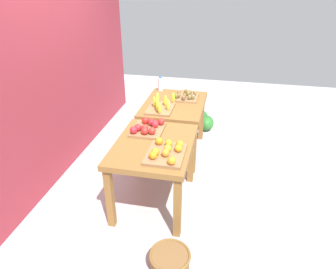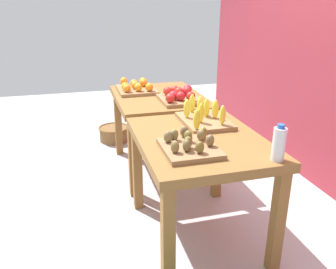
{
  "view_description": "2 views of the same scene",
  "coord_description": "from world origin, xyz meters",
  "views": [
    {
      "loc": [
        -3.24,
        -0.71,
        2.34
      ],
      "look_at": [
        0.02,
        -0.03,
        0.56
      ],
      "focal_mm": 32.93,
      "sensor_mm": 36.0,
      "label": 1
    },
    {
      "loc": [
        2.54,
        -0.76,
        1.58
      ],
      "look_at": [
        -0.07,
        -0.04,
        0.54
      ],
      "focal_mm": 37.22,
      "sensor_mm": 36.0,
      "label": 2
    }
  ],
  "objects": [
    {
      "name": "kiwi_bin",
      "position": [
        0.75,
        -0.13,
        0.79
      ],
      "size": [
        0.36,
        0.32,
        0.1
      ],
      "color": "olive",
      "rests_on": "display_table_right"
    },
    {
      "name": "display_table_right",
      "position": [
        0.56,
        0.0,
        0.64
      ],
      "size": [
        1.04,
        0.8,
        0.76
      ],
      "color": "brown",
      "rests_on": "ground_plane"
    },
    {
      "name": "water_bottle",
      "position": [
        1.01,
        0.29,
        0.85
      ],
      "size": [
        0.07,
        0.07,
        0.21
      ],
      "color": "silver",
      "rests_on": "display_table_right"
    },
    {
      "name": "apple_bin",
      "position": [
        -0.32,
        0.13,
        0.8
      ],
      "size": [
        0.4,
        0.34,
        0.11
      ],
      "color": "olive",
      "rests_on": "display_table_left"
    },
    {
      "name": "wicker_basket",
      "position": [
        -1.42,
        -0.35,
        0.09
      ],
      "size": [
        0.37,
        0.37,
        0.18
      ],
      "color": "brown",
      "rests_on": "ground_plane"
    },
    {
      "name": "orange_bin",
      "position": [
        -0.77,
        -0.18,
        0.79
      ],
      "size": [
        0.44,
        0.36,
        0.11
      ],
      "color": "olive",
      "rests_on": "display_table_left"
    },
    {
      "name": "ground_plane",
      "position": [
        0.0,
        0.0,
        0.0
      ],
      "size": [
        8.0,
        8.0,
        0.0
      ],
      "primitive_type": "plane",
      "color": "#B0ACAF"
    },
    {
      "name": "display_table_left",
      "position": [
        -0.56,
        0.0,
        0.64
      ],
      "size": [
        1.04,
        0.8,
        0.76
      ],
      "color": "brown",
      "rests_on": "ground_plane"
    },
    {
      "name": "watermelon_pile",
      "position": [
        1.41,
        -0.26,
        0.12
      ],
      "size": [
        0.59,
        0.58,
        0.24
      ],
      "color": "#25662E",
      "rests_on": "ground_plane"
    },
    {
      "name": "back_wall",
      "position": [
        0.0,
        1.35,
        1.5
      ],
      "size": [
        4.4,
        0.12,
        3.0
      ],
      "primitive_type": "cube",
      "color": "#972D3A",
      "rests_on": "ground_plane"
    },
    {
      "name": "banana_crate",
      "position": [
        0.3,
        0.12,
        0.8
      ],
      "size": [
        0.44,
        0.32,
        0.17
      ],
      "color": "olive",
      "rests_on": "display_table_right"
    }
  ]
}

